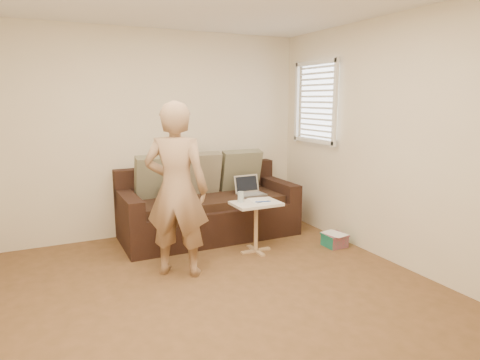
{
  "coord_description": "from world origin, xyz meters",
  "views": [
    {
      "loc": [
        -1.38,
        -3.11,
        1.75
      ],
      "look_at": [
        0.8,
        1.4,
        0.78
      ],
      "focal_mm": 31.65,
      "sensor_mm": 36.0,
      "label": 1
    }
  ],
  "objects_px": {
    "laptop_silver": "(252,195)",
    "person": "(177,190)",
    "side_table": "(256,227)",
    "laptop_white": "(180,203)",
    "drinking_glass": "(241,197)",
    "sofa": "(209,204)",
    "striped_box": "(335,240)"
  },
  "relations": [
    {
      "from": "striped_box",
      "to": "drinking_glass",
      "type": "bearing_deg",
      "value": 162.35
    },
    {
      "from": "laptop_silver",
      "to": "person",
      "type": "xyz_separation_m",
      "value": [
        -1.25,
        -0.82,
        0.35
      ]
    },
    {
      "from": "laptop_silver",
      "to": "striped_box",
      "type": "distance_m",
      "value": 1.18
    },
    {
      "from": "sofa",
      "to": "person",
      "type": "relative_size",
      "value": 1.27
    },
    {
      "from": "laptop_white",
      "to": "side_table",
      "type": "height_order",
      "value": "laptop_white"
    },
    {
      "from": "laptop_white",
      "to": "striped_box",
      "type": "height_order",
      "value": "laptop_white"
    },
    {
      "from": "drinking_glass",
      "to": "striped_box",
      "type": "height_order",
      "value": "drinking_glass"
    },
    {
      "from": "side_table",
      "to": "drinking_glass",
      "type": "bearing_deg",
      "value": 149.69
    },
    {
      "from": "side_table",
      "to": "drinking_glass",
      "type": "height_order",
      "value": "drinking_glass"
    },
    {
      "from": "drinking_glass",
      "to": "striped_box",
      "type": "relative_size",
      "value": 0.47
    },
    {
      "from": "laptop_white",
      "to": "striped_box",
      "type": "relative_size",
      "value": 1.22
    },
    {
      "from": "laptop_silver",
      "to": "drinking_glass",
      "type": "xyz_separation_m",
      "value": [
        -0.41,
        -0.52,
        0.13
      ]
    },
    {
      "from": "striped_box",
      "to": "side_table",
      "type": "bearing_deg",
      "value": 164.63
    },
    {
      "from": "sofa",
      "to": "striped_box",
      "type": "distance_m",
      "value": 1.62
    },
    {
      "from": "laptop_silver",
      "to": "laptop_white",
      "type": "xyz_separation_m",
      "value": [
        -0.96,
        0.01,
        0.0
      ]
    },
    {
      "from": "laptop_white",
      "to": "sofa",
      "type": "bearing_deg",
      "value": 10.05
    },
    {
      "from": "drinking_glass",
      "to": "striped_box",
      "type": "distance_m",
      "value": 1.27
    },
    {
      "from": "person",
      "to": "striped_box",
      "type": "bearing_deg",
      "value": -149.3
    },
    {
      "from": "laptop_silver",
      "to": "sofa",
      "type": "bearing_deg",
      "value": 162.45
    },
    {
      "from": "sofa",
      "to": "side_table",
      "type": "distance_m",
      "value": 0.82
    },
    {
      "from": "sofa",
      "to": "person",
      "type": "height_order",
      "value": "person"
    },
    {
      "from": "laptop_silver",
      "to": "side_table",
      "type": "height_order",
      "value": "laptop_silver"
    },
    {
      "from": "laptop_silver",
      "to": "side_table",
      "type": "bearing_deg",
      "value": -114.19
    },
    {
      "from": "striped_box",
      "to": "sofa",
      "type": "bearing_deg",
      "value": 139.82
    },
    {
      "from": "person",
      "to": "drinking_glass",
      "type": "distance_m",
      "value": 0.92
    },
    {
      "from": "laptop_silver",
      "to": "drinking_glass",
      "type": "distance_m",
      "value": 0.67
    },
    {
      "from": "laptop_white",
      "to": "person",
      "type": "relative_size",
      "value": 0.18
    },
    {
      "from": "laptop_white",
      "to": "side_table",
      "type": "distance_m",
      "value": 0.96
    },
    {
      "from": "laptop_silver",
      "to": "drinking_glass",
      "type": "bearing_deg",
      "value": -129.51
    },
    {
      "from": "sofa",
      "to": "drinking_glass",
      "type": "bearing_deg",
      "value": -79.7
    },
    {
      "from": "person",
      "to": "sofa",
      "type": "bearing_deg",
      "value": -94.44
    },
    {
      "from": "laptop_silver",
      "to": "person",
      "type": "relative_size",
      "value": 0.2
    }
  ]
}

